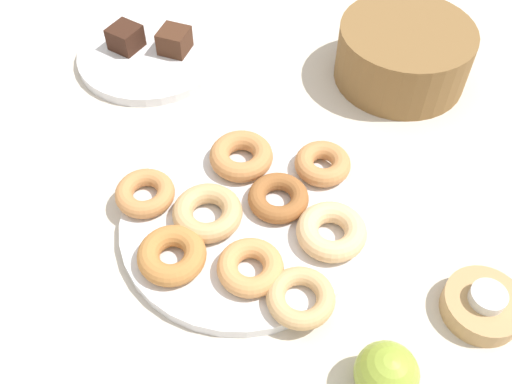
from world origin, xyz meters
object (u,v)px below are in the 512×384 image
object	(u,v)px
donut_plate	(241,223)
donut_6	(331,232)
donut_5	(172,255)
basket	(403,54)
donut_2	(301,298)
cake_plate	(151,55)
brownie_far	(174,41)
candle_holder	(482,306)
donut_0	(278,198)
donut_8	(207,213)
brownie_near	(125,38)
donut_4	(241,156)
tealight	(488,297)
donut_3	(145,193)
donut_1	(250,267)
apple	(386,374)
donut_7	(323,164)

from	to	relation	value
donut_plate	donut_6	size ratio (longest dim) A/B	3.56
donut_5	basket	distance (m)	0.51
donut_2	cake_plate	xyz separation A→B (m)	(-0.49, 0.20, -0.02)
brownie_far	candle_holder	world-z (taller)	brownie_far
donut_0	donut_8	distance (m)	0.10
brownie_near	basket	xyz separation A→B (m)	(0.38, 0.26, 0.01)
donut_2	donut_4	xyz separation A→B (m)	(-0.20, 0.12, 0.00)
donut_8	donut_0	bearing A→B (deg)	57.24
brownie_near	candle_holder	distance (m)	0.70
donut_0	donut_4	xyz separation A→B (m)	(-0.09, 0.02, 0.00)
donut_plate	tealight	xyz separation A→B (m)	(0.30, 0.10, 0.03)
donut_2	candle_holder	world-z (taller)	donut_2
donut_3	tealight	xyz separation A→B (m)	(0.42, 0.16, 0.01)
donut_1	basket	xyz separation A→B (m)	(-0.08, 0.45, 0.02)
donut_8	brownie_far	bearing A→B (deg)	143.44
brownie_near	brownie_far	world-z (taller)	same
donut_5	candle_holder	distance (m)	0.38
donut_6	brownie_near	size ratio (longest dim) A/B	1.90
donut_6	apple	size ratio (longest dim) A/B	1.29
donut_0	donut_1	bearing A→B (deg)	-67.03
basket	brownie_far	bearing A→B (deg)	-146.10
donut_0	donut_5	world-z (taller)	donut_5
donut_7	brownie_far	size ratio (longest dim) A/B	1.66
donut_6	candle_holder	distance (m)	0.20
donut_1	donut_5	bearing A→B (deg)	-148.10
donut_4	cake_plate	xyz separation A→B (m)	(-0.29, 0.08, -0.02)
donut_8	brownie_near	xyz separation A→B (m)	(-0.36, 0.17, 0.01)
brownie_near	tealight	distance (m)	0.70
brownie_far	apple	xyz separation A→B (m)	(0.59, -0.25, -0.00)
donut_0	donut_6	xyz separation A→B (m)	(0.09, 0.00, 0.00)
cake_plate	apple	bearing A→B (deg)	-19.11
donut_0	donut_1	distance (m)	0.11
donut_3	apple	bearing A→B (deg)	0.61
brownie_far	apple	distance (m)	0.64
donut_1	donut_2	bearing A→B (deg)	7.43
donut_6	cake_plate	bearing A→B (deg)	167.40
donut_5	donut_6	bearing A→B (deg)	51.70
donut_0	brownie_far	bearing A→B (deg)	158.46
donut_4	brownie_near	size ratio (longest dim) A/B	1.90
donut_2	basket	bearing A→B (deg)	108.28
donut_4	donut_8	bearing A→B (deg)	-71.46
donut_2	tealight	distance (m)	0.22
donut_3	basket	size ratio (longest dim) A/B	0.38
donut_0	brownie_near	distance (m)	0.42
donut_8	candle_holder	size ratio (longest dim) A/B	0.97
donut_plate	donut_1	world-z (taller)	donut_1
donut_plate	basket	world-z (taller)	basket
donut_1	candle_holder	distance (m)	0.28
donut_0	candle_holder	world-z (taller)	donut_0
donut_plate	donut_2	world-z (taller)	donut_2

